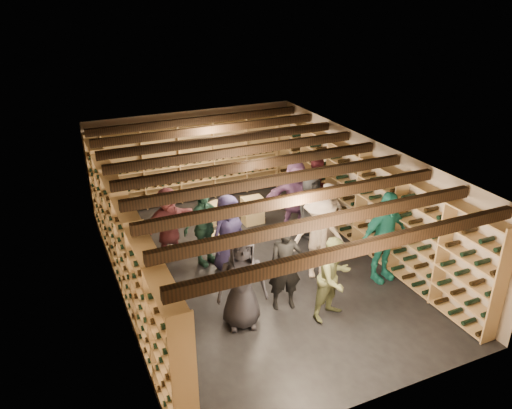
{
  "coord_description": "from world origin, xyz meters",
  "views": [
    {
      "loc": [
        -3.63,
        -8.19,
        5.53
      ],
      "look_at": [
        0.12,
        0.2,
        1.32
      ],
      "focal_mm": 35.0,
      "sensor_mm": 36.0,
      "label": 1
    }
  ],
  "objects_px": {
    "person_0": "(242,281)",
    "person_8": "(318,192)",
    "person_11": "(296,194)",
    "person_3": "(319,237)",
    "person_12": "(310,206)",
    "person_2": "(334,278)",
    "person_5": "(169,224)",
    "person_6": "(228,233)",
    "person_4": "(384,237)",
    "crate_stack_left": "(213,214)",
    "crate_stack_right": "(253,210)",
    "person_10": "(204,227)",
    "person_1": "(285,267)",
    "person_7": "(330,224)",
    "crate_loose": "(220,237)"
  },
  "relations": [
    {
      "from": "person_4",
      "to": "crate_stack_right",
      "type": "bearing_deg",
      "value": 106.15
    },
    {
      "from": "person_2",
      "to": "crate_stack_right",
      "type": "bearing_deg",
      "value": 70.51
    },
    {
      "from": "person_0",
      "to": "person_8",
      "type": "distance_m",
      "value": 4.25
    },
    {
      "from": "person_3",
      "to": "person_12",
      "type": "distance_m",
      "value": 1.74
    },
    {
      "from": "person_2",
      "to": "person_5",
      "type": "bearing_deg",
      "value": 106.73
    },
    {
      "from": "person_3",
      "to": "person_6",
      "type": "distance_m",
      "value": 1.82
    },
    {
      "from": "person_6",
      "to": "person_1",
      "type": "bearing_deg",
      "value": -96.92
    },
    {
      "from": "person_4",
      "to": "person_8",
      "type": "height_order",
      "value": "person_4"
    },
    {
      "from": "crate_stack_left",
      "to": "person_6",
      "type": "relative_size",
      "value": 0.36
    },
    {
      "from": "crate_loose",
      "to": "person_10",
      "type": "bearing_deg",
      "value": -128.92
    },
    {
      "from": "person_10",
      "to": "crate_stack_right",
      "type": "bearing_deg",
      "value": 18.15
    },
    {
      "from": "person_1",
      "to": "person_3",
      "type": "bearing_deg",
      "value": 43.27
    },
    {
      "from": "person_3",
      "to": "person_12",
      "type": "xyz_separation_m",
      "value": [
        0.71,
        1.58,
        -0.12
      ]
    },
    {
      "from": "person_8",
      "to": "person_0",
      "type": "bearing_deg",
      "value": -136.23
    },
    {
      "from": "person_11",
      "to": "person_12",
      "type": "height_order",
      "value": "person_11"
    },
    {
      "from": "person_4",
      "to": "person_11",
      "type": "height_order",
      "value": "person_4"
    },
    {
      "from": "person_7",
      "to": "crate_stack_right",
      "type": "bearing_deg",
      "value": 91.51
    },
    {
      "from": "person_6",
      "to": "person_4",
      "type": "bearing_deg",
      "value": -53.38
    },
    {
      "from": "person_11",
      "to": "person_8",
      "type": "bearing_deg",
      "value": -3.66
    },
    {
      "from": "person_1",
      "to": "person_4",
      "type": "height_order",
      "value": "person_4"
    },
    {
      "from": "person_3",
      "to": "person_11",
      "type": "distance_m",
      "value": 2.22
    },
    {
      "from": "crate_stack_left",
      "to": "person_1",
      "type": "height_order",
      "value": "person_1"
    },
    {
      "from": "person_2",
      "to": "person_1",
      "type": "bearing_deg",
      "value": 121.26
    },
    {
      "from": "person_7",
      "to": "person_1",
      "type": "bearing_deg",
      "value": -162.16
    },
    {
      "from": "crate_stack_left",
      "to": "person_6",
      "type": "bearing_deg",
      "value": -100.77
    },
    {
      "from": "person_8",
      "to": "person_10",
      "type": "distance_m",
      "value": 3.13
    },
    {
      "from": "crate_loose",
      "to": "person_7",
      "type": "xyz_separation_m",
      "value": [
        1.75,
        -1.82,
        0.8
      ]
    },
    {
      "from": "crate_loose",
      "to": "person_3",
      "type": "distance_m",
      "value": 2.65
    },
    {
      "from": "person_6",
      "to": "person_8",
      "type": "distance_m",
      "value": 2.87
    },
    {
      "from": "person_4",
      "to": "person_0",
      "type": "bearing_deg",
      "value": 178.36
    },
    {
      "from": "crate_stack_right",
      "to": "person_12",
      "type": "height_order",
      "value": "person_12"
    },
    {
      "from": "crate_stack_right",
      "to": "person_3",
      "type": "xyz_separation_m",
      "value": [
        0.23,
        -2.7,
        0.53
      ]
    },
    {
      "from": "crate_stack_left",
      "to": "person_7",
      "type": "height_order",
      "value": "person_7"
    },
    {
      "from": "crate_stack_right",
      "to": "crate_loose",
      "type": "relative_size",
      "value": 1.36
    },
    {
      "from": "person_4",
      "to": "crate_stack_left",
      "type": "bearing_deg",
      "value": 115.31
    },
    {
      "from": "person_2",
      "to": "person_5",
      "type": "distance_m",
      "value": 3.78
    },
    {
      "from": "crate_stack_left",
      "to": "person_4",
      "type": "distance_m",
      "value": 4.36
    },
    {
      "from": "crate_stack_left",
      "to": "crate_stack_right",
      "type": "distance_m",
      "value": 0.98
    },
    {
      "from": "person_7",
      "to": "person_12",
      "type": "distance_m",
      "value": 1.24
    },
    {
      "from": "person_3",
      "to": "person_11",
      "type": "bearing_deg",
      "value": 94.92
    },
    {
      "from": "person_7",
      "to": "person_3",
      "type": "bearing_deg",
      "value": -158.13
    },
    {
      "from": "person_5",
      "to": "person_2",
      "type": "bearing_deg",
      "value": -74.6
    },
    {
      "from": "person_0",
      "to": "person_4",
      "type": "distance_m",
      "value": 3.09
    },
    {
      "from": "person_8",
      "to": "person_2",
      "type": "bearing_deg",
      "value": -114.28
    },
    {
      "from": "person_8",
      "to": "person_10",
      "type": "bearing_deg",
      "value": -166.99
    },
    {
      "from": "person_8",
      "to": "crate_loose",
      "type": "bearing_deg",
      "value": 177.62
    },
    {
      "from": "person_7",
      "to": "person_10",
      "type": "xyz_separation_m",
      "value": [
        -2.39,
        1.03,
        -0.05
      ]
    },
    {
      "from": "person_2",
      "to": "person_8",
      "type": "xyz_separation_m",
      "value": [
        1.59,
        3.27,
        0.07
      ]
    },
    {
      "from": "person_0",
      "to": "person_4",
      "type": "relative_size",
      "value": 0.95
    },
    {
      "from": "person_2",
      "to": "person_10",
      "type": "bearing_deg",
      "value": 102.41
    }
  ]
}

